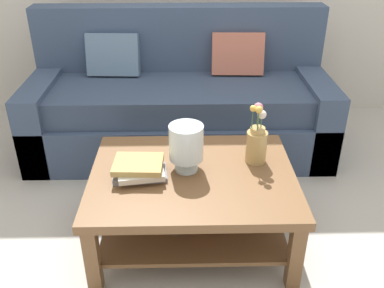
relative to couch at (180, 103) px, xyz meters
name	(u,v)px	position (x,y,z in m)	size (l,w,h in m)	color
ground_plane	(201,210)	(0.14, -0.89, -0.36)	(10.00, 10.00, 0.00)	#B7B2A8
couch	(180,103)	(0.00, 0.00, 0.00)	(2.27, 0.90, 1.06)	#384760
coffee_table	(193,192)	(0.07, -1.14, -0.04)	(1.12, 0.87, 0.45)	brown
book_stack_main	(140,169)	(-0.21, -1.16, 0.13)	(0.30, 0.25, 0.09)	slate
glass_hurricane_vase	(186,144)	(0.04, -1.10, 0.25)	(0.19, 0.19, 0.27)	silver
flower_pitcher	(257,141)	(0.43, -1.02, 0.21)	(0.12, 0.12, 0.36)	tan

